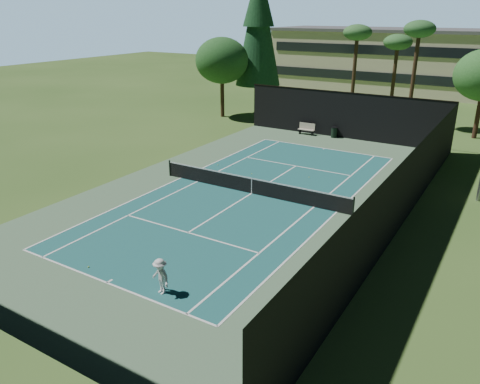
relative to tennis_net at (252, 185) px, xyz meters
The scene contains 19 objects.
ground 0.56m from the tennis_net, ahead, with size 160.00×160.00×0.00m, color #385A21.
apron_slab 0.55m from the tennis_net, ahead, with size 18.00×32.00×0.01m, color #4F7150.
court_surface 0.55m from the tennis_net, ahead, with size 10.97×23.77×0.01m, color #1C5958.
court_lines 0.54m from the tennis_net, ahead, with size 11.07×23.87×0.01m.
tennis_net is the anchor object (origin of this frame).
fence 1.45m from the tennis_net, 90.00° to the left, with size 18.04×32.05×4.03m.
player 11.52m from the tennis_net, 78.00° to the right, with size 0.98×0.56×1.52m, color silver.
tennis_ball_a 11.54m from the tennis_net, 98.05° to the right, with size 0.07×0.07×0.07m, color #BED931.
tennis_ball_b 3.69m from the tennis_net, 120.06° to the left, with size 0.07×0.07×0.07m, color #CDE734.
tennis_ball_c 4.98m from the tennis_net, 68.51° to the left, with size 0.06×0.06×0.06m, color #C0DD32.
tennis_ball_d 6.12m from the tennis_net, 143.72° to the left, with size 0.07×0.07×0.07m, color #B6D530.
park_bench 15.80m from the tennis_net, 101.64° to the left, with size 1.50×0.45×1.02m.
trash_bin 15.70m from the tennis_net, 92.37° to the left, with size 0.56×0.56×0.95m.
pine_tree 26.63m from the tennis_net, 118.61° to the left, with size 4.80×4.80×15.00m.
palm_a 25.26m from the tennis_net, 94.76° to the left, with size 2.80×2.80×9.32m.
palm_b 26.92m from the tennis_net, 86.70° to the left, with size 2.80×2.80×8.42m.
palm_c 24.69m from the tennis_net, 80.13° to the left, with size 2.80×2.80×9.77m.
decid_tree_c 23.39m from the tennis_net, 127.87° to the left, with size 5.44×5.44×8.09m.
campus_building 46.12m from the tennis_net, 90.00° to the left, with size 40.50×12.50×8.30m.
Camera 1 is at (13.32, -23.18, 10.44)m, focal length 35.00 mm.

